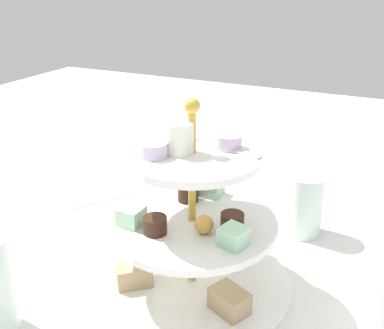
# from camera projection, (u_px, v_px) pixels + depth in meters

# --- Properties ---
(ground_plane) EXTENTS (2.40, 2.40, 0.00)m
(ground_plane) POSITION_uv_depth(u_px,v_px,m) (192.00, 285.00, 0.65)
(ground_plane) COLOR silver
(tiered_serving_stand) EXTENTS (0.28, 0.28, 0.27)m
(tiered_serving_stand) POSITION_uv_depth(u_px,v_px,m) (192.00, 236.00, 0.62)
(tiered_serving_stand) COLOR white
(tiered_serving_stand) RESTS_ON ground_plane
(butter_knife_left) EXTENTS (0.11, 0.15, 0.00)m
(butter_knife_left) POSITION_uv_depth(u_px,v_px,m) (112.00, 197.00, 0.90)
(butter_knife_left) COLOR silver
(butter_knife_left) RESTS_ON ground_plane
(water_glass_mid_back) EXTENTS (0.06, 0.06, 0.10)m
(water_glass_mid_back) POSITION_uv_depth(u_px,v_px,m) (305.00, 205.00, 0.76)
(water_glass_mid_back) COLOR silver
(water_glass_mid_back) RESTS_ON ground_plane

